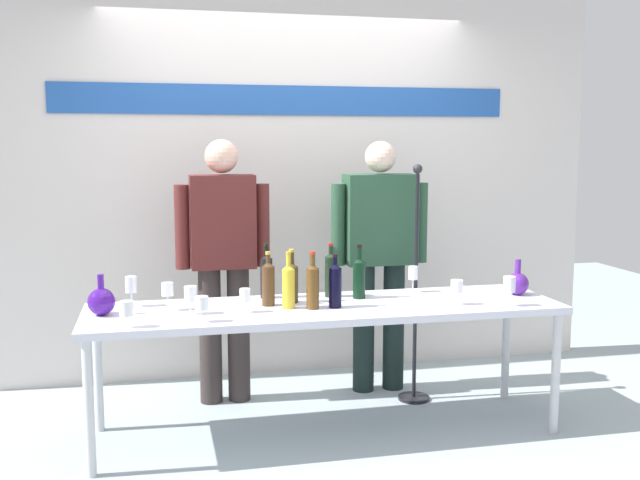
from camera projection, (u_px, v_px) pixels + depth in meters
ground_plane at (326, 431)px, 4.19m from camera, size 10.00×10.00×0.00m
back_wall at (287, 161)px, 5.16m from camera, size 4.50×0.11×3.00m
display_table at (326, 314)px, 4.10m from camera, size 2.63×0.70×0.73m
decanter_blue_left at (101, 301)px, 3.85m from camera, size 0.14×0.14×0.22m
decanter_blue_right at (517, 283)px, 4.37m from camera, size 0.13×0.13×0.21m
presenter_left at (223, 255)px, 4.58m from camera, size 0.59×0.22×1.65m
presenter_right at (380, 248)px, 4.80m from camera, size 0.65×0.22×1.64m
wine_bottle_0 at (268, 282)px, 4.08m from camera, size 0.07×0.07×0.30m
wine_bottle_1 at (335, 284)px, 4.03m from camera, size 0.07×0.07×0.30m
wine_bottle_2 at (266, 275)px, 4.28m from camera, size 0.07×0.07×0.32m
wine_bottle_3 at (292, 280)px, 4.15m from camera, size 0.07×0.07×0.30m
wine_bottle_4 at (313, 284)px, 3.99m from camera, size 0.07×0.07×0.32m
wine_bottle_5 at (288, 285)px, 4.01m from camera, size 0.07×0.07×0.31m
wine_bottle_6 at (331, 273)px, 4.31m from camera, size 0.07×0.07×0.32m
wine_bottle_7 at (359, 276)px, 4.27m from camera, size 0.07×0.07×0.31m
wine_glass_left_0 at (131, 285)px, 4.05m from camera, size 0.06×0.06×0.17m
wine_glass_left_1 at (127, 309)px, 3.59m from camera, size 0.07×0.07×0.13m
wine_glass_left_2 at (245, 296)px, 3.91m from camera, size 0.06×0.06×0.13m
wine_glass_left_3 at (167, 290)px, 3.96m from camera, size 0.06×0.06×0.15m
wine_glass_left_4 at (202, 303)px, 3.70m from camera, size 0.07×0.07×0.13m
wine_glass_left_5 at (191, 295)px, 3.87m from camera, size 0.07×0.07×0.15m
wine_glass_right_0 at (509, 285)px, 4.06m from camera, size 0.07×0.07×0.17m
wine_glass_right_1 at (457, 287)px, 4.10m from camera, size 0.07×0.07×0.14m
wine_glass_right_2 at (413, 274)px, 4.45m from camera, size 0.06×0.06×0.16m
microphone_stand at (415, 323)px, 4.65m from camera, size 0.20×0.20×1.50m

